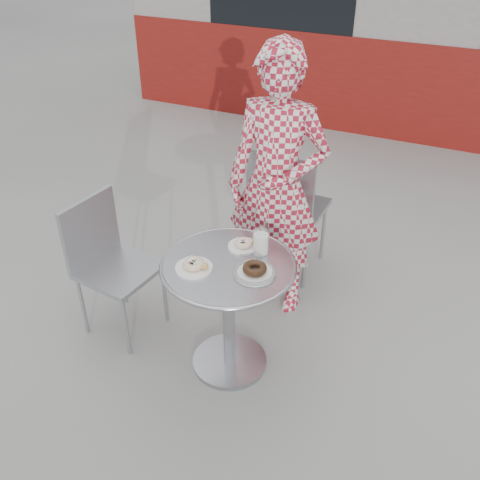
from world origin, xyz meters
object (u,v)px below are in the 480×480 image
at_px(chair_far, 288,233).
at_px(plate_far, 244,244).
at_px(bistro_table, 229,290).
at_px(milk_cup, 261,243).
at_px(seated_person, 277,186).
at_px(chair_left, 122,293).
at_px(plate_near, 194,266).
at_px(plate_checker, 255,271).

height_order(chair_far, plate_far, chair_far).
bearing_deg(bistro_table, milk_cup, 55.06).
relative_size(chair_far, plate_far, 5.89).
relative_size(seated_person, plate_far, 10.38).
bearing_deg(seated_person, chair_left, -139.44).
bearing_deg(milk_cup, chair_left, -170.34).
relative_size(plate_far, plate_near, 0.86).
xyz_separation_m(plate_far, plate_near, (-0.14, -0.28, 0.00)).
bearing_deg(plate_near, plate_far, 63.25).
height_order(plate_near, milk_cup, milk_cup).
distance_m(chair_far, plate_near, 1.19).
relative_size(chair_left, plate_near, 4.55).
relative_size(chair_far, seated_person, 0.57).
bearing_deg(chair_left, plate_checker, -85.11).
distance_m(plate_near, milk_cup, 0.36).
relative_size(chair_far, plate_checker, 4.51).
bearing_deg(chair_left, bistro_table, -83.94).
height_order(chair_far, milk_cup, chair_far).
bearing_deg(chair_far, seated_person, 96.61).
relative_size(chair_far, chair_left, 1.11).
bearing_deg(milk_cup, bistro_table, -124.94).
bearing_deg(plate_checker, bistro_table, 172.18).
bearing_deg(chair_left, chair_far, -27.20).
distance_m(chair_far, chair_left, 1.19).
distance_m(plate_far, plate_checker, 0.24).
bearing_deg(milk_cup, plate_checker, -75.99).
height_order(chair_far, chair_left, chair_far).
distance_m(chair_far, plate_far, 0.93).
bearing_deg(plate_checker, chair_far, 100.47).
bearing_deg(seated_person, chair_far, 94.54).
distance_m(plate_far, milk_cup, 0.11).
bearing_deg(chair_far, bistro_table, 93.06).
height_order(plate_far, plate_near, plate_near).
bearing_deg(milk_cup, seated_person, 102.58).
bearing_deg(bistro_table, plate_checker, -7.82).
relative_size(chair_left, milk_cup, 6.32).
height_order(bistro_table, chair_far, chair_far).
height_order(seated_person, plate_near, seated_person).
height_order(bistro_table, plate_near, plate_near).
xyz_separation_m(bistro_table, chair_left, (-0.71, 0.01, -0.27)).
distance_m(bistro_table, plate_checker, 0.24).
distance_m(bistro_table, milk_cup, 0.30).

